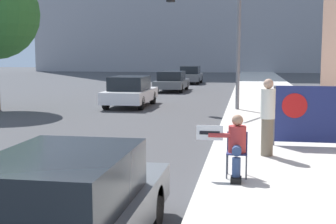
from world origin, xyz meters
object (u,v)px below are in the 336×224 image
car_on_road_midblock (172,81)px  car_on_road_nearest (130,92)px  jogger_on_sidewalk (268,116)px  car_on_road_distant (191,75)px  seated_protester (236,144)px  traffic_light_pole (212,17)px  parked_car_curbside (66,210)px  protest_banner (310,114)px

car_on_road_midblock → car_on_road_nearest: bearing=-92.9°
jogger_on_sidewalk → car_on_road_distant: (-5.30, 28.96, -0.33)m
seated_protester → car_on_road_midblock: size_ratio=0.27×
jogger_on_sidewalk → car_on_road_midblock: size_ratio=0.40×
traffic_light_pole → car_on_road_distant: (-3.24, 19.15, -3.41)m
seated_protester → parked_car_curbside: bearing=-128.9°
seated_protester → parked_car_curbside: (-1.89, -3.90, -0.10)m
protest_banner → seated_protester: bearing=-117.6°
parked_car_curbside → jogger_on_sidewalk: bearing=66.8°
seated_protester → traffic_light_pole: 12.46m
parked_car_curbside → traffic_light_pole: bearing=88.2°
seated_protester → car_on_road_nearest: (-5.38, 12.94, -0.07)m
protest_banner → car_on_road_distant: protest_banner is taller
jogger_on_sidewalk → car_on_road_midblock: jogger_on_sidewalk is taller
protest_banner → traffic_light_pole: bearing=110.6°
protest_banner → car_on_road_midblock: protest_banner is taller
parked_car_curbside → car_on_road_nearest: 17.19m
seated_protester → car_on_road_midblock: (-4.88, 22.56, -0.11)m
traffic_light_pole → parked_car_curbside: traffic_light_pole is taller
traffic_light_pole → jogger_on_sidewalk: bearing=-78.1°
jogger_on_sidewalk → traffic_light_pole: (-2.06, 9.81, 3.08)m
jogger_on_sidewalk → parked_car_curbside: (-2.57, -6.01, -0.37)m
traffic_light_pole → car_on_road_midblock: traffic_light_pole is taller
seated_protester → jogger_on_sidewalk: (0.68, 2.11, 0.27)m
protest_banner → car_on_road_midblock: 20.24m
traffic_light_pole → car_on_road_midblock: (-3.50, 10.64, -3.47)m
traffic_light_pole → car_on_road_nearest: (-3.99, 1.01, -3.43)m
seated_protester → protest_banner: (1.80, 3.46, 0.18)m
car_on_road_midblock → car_on_road_distant: size_ratio=1.07×
protest_banner → traffic_light_pole: size_ratio=0.32×
car_on_road_distant → car_on_road_nearest: bearing=-92.4°
parked_car_curbside → seated_protester: bearing=64.1°
jogger_on_sidewalk → traffic_light_pole: size_ratio=0.31×
jogger_on_sidewalk → parked_car_curbside: bearing=78.0°
seated_protester → car_on_road_nearest: size_ratio=0.29×
seated_protester → car_on_road_distant: (-4.62, 31.08, -0.06)m
protest_banner → car_on_road_nearest: 11.90m
car_on_road_distant → protest_banner: bearing=-76.9°
jogger_on_sidewalk → car_on_road_nearest: bearing=-49.6°
protest_banner → car_on_road_distant: bearing=103.1°
jogger_on_sidewalk → traffic_light_pole: traffic_light_pole is taller
seated_protester → car_on_road_distant: car_on_road_distant is taller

